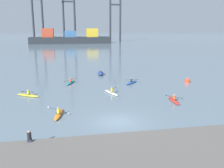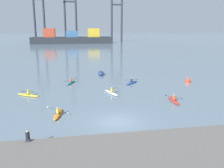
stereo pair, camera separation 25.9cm
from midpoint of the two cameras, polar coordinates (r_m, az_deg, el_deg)
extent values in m
plane|color=slate|center=(23.48, 1.49, -8.93)|extent=(800.00, 800.00, 0.00)
cube|color=#1E2328|center=(141.00, -9.43, 10.20)|extent=(44.81, 9.95, 3.59)
cube|color=#993823|center=(141.22, -14.60, 11.67)|extent=(6.27, 6.97, 4.82)
cube|color=#2D5684|center=(140.87, -9.48, 11.61)|extent=(6.27, 6.97, 3.37)
cube|color=#B29323|center=(141.57, -4.39, 12.03)|extent=(6.27, 6.97, 4.74)
cylinder|color=#232833|center=(154.65, -17.85, 14.79)|extent=(1.20, 1.20, 29.35)
cylinder|color=#232833|center=(154.07, -15.76, 14.93)|extent=(1.20, 1.20, 29.35)
cylinder|color=#232833|center=(155.51, -11.02, 14.98)|extent=(1.20, 1.20, 28.41)
cylinder|color=#232833|center=(155.59, -8.45, 15.08)|extent=(1.20, 1.20, 28.41)
cube|color=#232833|center=(156.17, -9.88, 18.68)|extent=(7.96, 0.90, 0.90)
cylinder|color=#232833|center=(155.07, -0.03, 14.87)|extent=(1.20, 1.20, 26.52)
cylinder|color=#232833|center=(156.30, 2.35, 14.85)|extent=(1.20, 1.20, 26.52)
cube|color=#232833|center=(156.19, 1.18, 18.27)|extent=(7.55, 0.90, 0.90)
ellipsoid|color=navy|center=(46.08, -2.48, 2.59)|extent=(1.25, 2.66, 0.70)
cube|color=navy|center=(46.01, -2.48, 3.05)|extent=(0.18, 1.95, 0.06)
cylinder|color=red|center=(41.61, 17.65, 0.64)|extent=(0.90, 0.90, 0.45)
cone|color=red|center=(41.51, 17.69, 1.31)|extent=(0.50, 0.50, 0.55)
ellipsoid|color=silver|center=(33.03, 0.05, -2.08)|extent=(1.67, 3.41, 0.26)
torus|color=black|center=(32.91, 0.13, -1.89)|extent=(0.62, 0.62, 0.05)
cylinder|color=gold|center=(32.84, 0.13, -1.48)|extent=(0.30, 0.30, 0.50)
sphere|color=tan|center=(32.76, 0.13, -0.89)|extent=(0.19, 0.19, 0.19)
cylinder|color=black|center=(32.86, 0.09, -1.30)|extent=(1.92, 0.68, 0.65)
ellipsoid|color=yellow|center=(32.48, -1.46, -2.03)|extent=(0.21, 0.10, 0.16)
ellipsoid|color=yellow|center=(33.27, 1.60, -0.57)|extent=(0.21, 0.10, 0.16)
ellipsoid|color=#2856B2|center=(39.21, 4.87, 0.33)|extent=(2.79, 2.87, 0.26)
torus|color=black|center=(39.09, 4.80, 0.50)|extent=(0.69, 0.69, 0.05)
cylinder|color=#23232D|center=(39.04, 4.81, 0.85)|extent=(0.30, 0.30, 0.50)
sphere|color=tan|center=(38.97, 4.82, 1.35)|extent=(0.19, 0.19, 0.19)
cylinder|color=black|center=(39.06, 4.85, 1.00)|extent=(1.52, 1.47, 0.37)
ellipsoid|color=black|center=(39.60, 3.53, 0.95)|extent=(0.17, 0.16, 0.14)
ellipsoid|color=black|center=(38.55, 6.20, 1.06)|extent=(0.17, 0.16, 0.14)
ellipsoid|color=teal|center=(39.71, -9.56, 0.36)|extent=(1.76, 3.39, 0.26)
torus|color=black|center=(39.59, -9.61, 0.52)|extent=(0.63, 0.63, 0.05)
cylinder|color=#DB471E|center=(39.54, -9.63, 0.86)|extent=(0.30, 0.30, 0.50)
sphere|color=tan|center=(39.46, -9.65, 1.36)|extent=(0.19, 0.19, 0.19)
cylinder|color=black|center=(39.56, -9.61, 1.02)|extent=(1.90, 0.74, 0.65)
ellipsoid|color=black|center=(39.98, -10.94, 0.64)|extent=(0.21, 0.11, 0.16)
ellipsoid|color=black|center=(39.17, -8.25, 1.41)|extent=(0.21, 0.11, 0.16)
ellipsoid|color=red|center=(30.52, 14.58, -3.82)|extent=(0.83, 3.43, 0.26)
torus|color=black|center=(30.39, 14.66, -3.62)|extent=(0.52, 0.52, 0.05)
cylinder|color=#DB471E|center=(30.32, 14.68, -3.19)|extent=(0.30, 0.30, 0.50)
sphere|color=tan|center=(30.23, 14.72, -2.55)|extent=(0.19, 0.19, 0.19)
cylinder|color=black|center=(30.34, 14.66, -2.98)|extent=(2.06, 0.17, 0.44)
ellipsoid|color=black|center=(29.94, 12.84, -2.69)|extent=(0.20, 0.05, 0.14)
ellipsoid|color=black|center=(30.77, 16.44, -3.26)|extent=(0.20, 0.05, 0.14)
ellipsoid|color=yellow|center=(33.75, -19.09, -2.49)|extent=(3.21, 2.30, 0.26)
torus|color=black|center=(33.65, -18.98, -2.28)|extent=(0.67, 0.67, 0.05)
cylinder|color=gold|center=(33.59, -19.01, -1.89)|extent=(0.30, 0.30, 0.50)
sphere|color=tan|center=(33.51, -19.05, -1.31)|extent=(0.19, 0.19, 0.19)
cylinder|color=black|center=(33.60, -19.08, -1.71)|extent=(1.09, 1.74, 0.62)
ellipsoid|color=black|center=(32.80, -20.26, -1.63)|extent=(0.14, 0.19, 0.16)
ellipsoid|color=black|center=(34.41, -17.97, -1.79)|extent=(0.14, 0.19, 0.16)
ellipsoid|color=orange|center=(25.61, -12.38, -7.01)|extent=(1.13, 3.45, 0.26)
torus|color=black|center=(25.47, -12.43, -6.79)|extent=(0.56, 0.56, 0.05)
cylinder|color=gold|center=(25.39, -12.46, -6.28)|extent=(0.30, 0.30, 0.50)
sphere|color=tan|center=(25.28, -12.50, -5.53)|extent=(0.19, 0.19, 0.19)
cylinder|color=black|center=(25.41, -12.45, -6.03)|extent=(1.99, 0.35, 0.68)
ellipsoid|color=silver|center=(25.52, -14.69, -5.30)|extent=(0.21, 0.07, 0.16)
ellipsoid|color=silver|center=(25.34, -10.19, -6.76)|extent=(0.21, 0.07, 0.16)
cube|color=#23283D|center=(19.41, -18.89, -12.48)|extent=(0.32, 0.28, 0.18)
cylinder|color=black|center=(19.27, -18.97, -11.53)|extent=(0.30, 0.30, 0.52)
sphere|color=tan|center=(19.13, -19.06, -10.55)|extent=(0.19, 0.19, 0.19)
camera|label=1|loc=(0.13, -89.79, 0.05)|focal=38.62mm
camera|label=2|loc=(0.13, 90.21, -0.05)|focal=38.62mm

